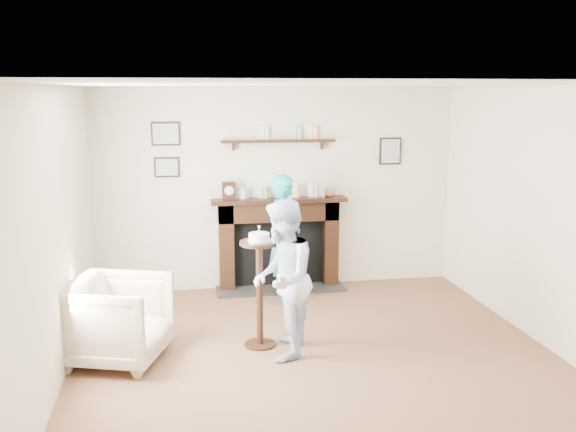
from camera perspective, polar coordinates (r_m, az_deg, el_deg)
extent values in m
plane|color=brown|center=(5.99, 2.93, -13.10)|extent=(5.00, 5.00, 0.00)
cube|color=beige|center=(8.01, -0.93, 2.44)|extent=(4.50, 0.04, 2.50)
cube|color=beige|center=(5.55, -20.23, -2.10)|extent=(0.04, 5.00, 2.50)
cube|color=beige|center=(6.47, 22.87, -0.50)|extent=(0.04, 5.00, 2.50)
cube|color=silver|center=(5.47, 3.19, 11.58)|extent=(4.50, 5.00, 0.04)
cube|color=black|center=(7.97, -5.50, -2.78)|extent=(0.18, 0.20, 1.10)
cube|color=black|center=(8.17, 3.77, -2.41)|extent=(0.18, 0.20, 1.10)
cube|color=black|center=(7.96, -0.82, 0.41)|extent=(1.50, 0.20, 0.24)
cube|color=black|center=(8.14, -0.88, -3.31)|extent=(1.14, 0.06, 0.86)
cube|color=#2A2825|center=(8.08, -0.66, -6.49)|extent=(1.60, 0.44, 0.03)
cube|color=black|center=(7.90, -0.79, 1.40)|extent=(1.68, 0.26, 0.05)
cube|color=black|center=(7.87, -0.86, 6.68)|extent=(1.40, 0.15, 0.03)
cube|color=black|center=(7.83, -10.82, 7.20)|extent=(0.34, 0.03, 0.28)
cube|color=black|center=(7.86, -10.72, 4.29)|extent=(0.30, 0.03, 0.24)
cube|color=black|center=(8.29, 9.07, 5.72)|extent=(0.28, 0.03, 0.34)
cube|color=black|center=(7.81, -5.29, 2.24)|extent=(0.16, 0.09, 0.22)
cylinder|color=beige|center=(7.76, -5.26, 2.26)|extent=(0.11, 0.01, 0.11)
sphere|color=green|center=(8.01, 3.74, 2.13)|extent=(0.12, 0.12, 0.12)
imported|color=tan|center=(6.27, -14.78, -12.32)|extent=(1.08, 1.06, 0.78)
imported|color=#A6BCCF|center=(6.19, -0.51, -12.25)|extent=(0.73, 0.84, 1.49)
imported|color=teal|center=(7.72, -0.27, -7.44)|extent=(0.39, 0.57, 1.51)
cylinder|color=black|center=(6.41, -2.50, -11.31)|extent=(0.31, 0.31, 0.02)
cylinder|color=black|center=(6.23, -2.54, -6.99)|extent=(0.07, 0.07, 0.99)
cylinder|color=black|center=(6.10, -2.58, -2.41)|extent=(0.37, 0.37, 0.03)
cylinder|color=silver|center=(6.09, -2.58, -2.23)|extent=(0.25, 0.25, 0.01)
cylinder|color=silver|center=(6.08, -2.58, -1.87)|extent=(0.20, 0.20, 0.07)
cylinder|color=beige|center=(6.07, -2.59, -1.28)|extent=(0.01, 0.01, 0.06)
sphere|color=orange|center=(6.06, -2.59, -0.94)|extent=(0.02, 0.02, 0.02)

